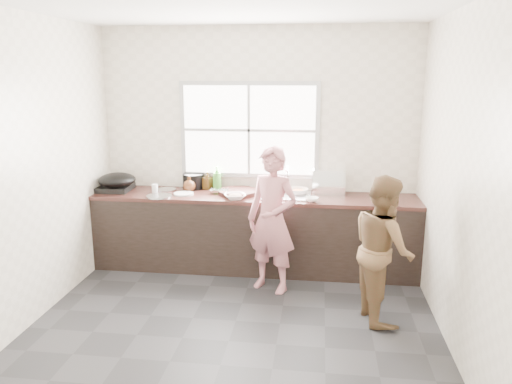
# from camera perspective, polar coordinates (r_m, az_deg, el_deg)

# --- Properties ---
(floor) EXTENTS (3.60, 3.20, 0.01)m
(floor) POSITION_cam_1_polar(r_m,az_deg,el_deg) (4.67, -2.32, -14.55)
(floor) COLOR #262628
(floor) RESTS_ON ground
(ceiling) EXTENTS (3.60, 3.20, 0.01)m
(ceiling) POSITION_cam_1_polar(r_m,az_deg,el_deg) (4.16, -2.69, 20.61)
(ceiling) COLOR silver
(ceiling) RESTS_ON wall_back
(wall_back) EXTENTS (3.60, 0.01, 2.70)m
(wall_back) POSITION_cam_1_polar(r_m,az_deg,el_deg) (5.77, 0.23, 5.12)
(wall_back) COLOR beige
(wall_back) RESTS_ON ground
(wall_left) EXTENTS (0.01, 3.20, 2.70)m
(wall_left) POSITION_cam_1_polar(r_m,az_deg,el_deg) (4.85, -24.02, 2.35)
(wall_left) COLOR beige
(wall_left) RESTS_ON ground
(wall_right) EXTENTS (0.01, 3.20, 2.70)m
(wall_right) POSITION_cam_1_polar(r_m,az_deg,el_deg) (4.29, 22.01, 1.22)
(wall_right) COLOR silver
(wall_right) RESTS_ON ground
(wall_front) EXTENTS (3.60, 0.01, 2.70)m
(wall_front) POSITION_cam_1_polar(r_m,az_deg,el_deg) (2.69, -8.34, -4.80)
(wall_front) COLOR beige
(wall_front) RESTS_ON ground
(cabinet) EXTENTS (3.60, 0.62, 0.82)m
(cabinet) POSITION_cam_1_polar(r_m,az_deg,el_deg) (5.68, -0.17, -4.76)
(cabinet) COLOR black
(cabinet) RESTS_ON floor
(countertop) EXTENTS (3.60, 0.64, 0.04)m
(countertop) POSITION_cam_1_polar(r_m,az_deg,el_deg) (5.56, -0.17, -0.55)
(countertop) COLOR #341A15
(countertop) RESTS_ON cabinet
(sink) EXTENTS (0.55, 0.45, 0.02)m
(sink) POSITION_cam_1_polar(r_m,az_deg,el_deg) (5.52, 3.43, -0.41)
(sink) COLOR silver
(sink) RESTS_ON countertop
(faucet) EXTENTS (0.02, 0.02, 0.30)m
(faucet) POSITION_cam_1_polar(r_m,az_deg,el_deg) (5.69, 3.59, 1.48)
(faucet) COLOR silver
(faucet) RESTS_ON countertop
(window_frame) EXTENTS (1.60, 0.05, 1.10)m
(window_frame) POSITION_cam_1_polar(r_m,az_deg,el_deg) (5.75, -0.78, 7.09)
(window_frame) COLOR #9EA0A5
(window_frame) RESTS_ON wall_back
(window_glazing) EXTENTS (1.50, 0.01, 1.00)m
(window_glazing) POSITION_cam_1_polar(r_m,az_deg,el_deg) (5.72, -0.82, 7.06)
(window_glazing) COLOR white
(window_glazing) RESTS_ON window_frame
(woman) EXTENTS (0.60, 0.51, 1.39)m
(woman) POSITION_cam_1_polar(r_m,az_deg,el_deg) (5.05, 1.85, -3.74)
(woman) COLOR #C87880
(woman) RESTS_ON floor
(person_side) EXTENTS (0.64, 0.74, 1.33)m
(person_side) POSITION_cam_1_polar(r_m,az_deg,el_deg) (4.61, 14.33, -6.27)
(person_side) COLOR brown
(person_side) RESTS_ON floor
(cutting_board) EXTENTS (0.54, 0.54, 0.04)m
(cutting_board) POSITION_cam_1_polar(r_m,az_deg,el_deg) (5.61, -2.06, 0.00)
(cutting_board) COLOR black
(cutting_board) RESTS_ON countertop
(cleaver) EXTENTS (0.21, 0.12, 0.01)m
(cleaver) POSITION_cam_1_polar(r_m,az_deg,el_deg) (5.64, -4.24, 0.26)
(cleaver) COLOR #ACAFB2
(cleaver) RESTS_ON cutting_board
(bowl_mince) EXTENTS (0.30, 0.30, 0.06)m
(bowl_mince) POSITION_cam_1_polar(r_m,az_deg,el_deg) (5.38, -2.41, -0.52)
(bowl_mince) COLOR white
(bowl_mince) RESTS_ON countertop
(bowl_crabs) EXTENTS (0.19, 0.19, 0.06)m
(bowl_crabs) POSITION_cam_1_polar(r_m,az_deg,el_deg) (5.58, 4.81, -0.04)
(bowl_crabs) COLOR silver
(bowl_crabs) RESTS_ON countertop
(bowl_held) EXTENTS (0.23, 0.23, 0.06)m
(bowl_held) POSITION_cam_1_polar(r_m,az_deg,el_deg) (5.30, 6.39, -0.80)
(bowl_held) COLOR white
(bowl_held) RESTS_ON countertop
(black_pot) EXTENTS (0.32, 0.32, 0.17)m
(black_pot) POSITION_cam_1_polar(r_m,az_deg,el_deg) (5.90, -7.20, 1.23)
(black_pot) COLOR black
(black_pot) RESTS_ON countertop
(plate_food) EXTENTS (0.28, 0.28, 0.02)m
(plate_food) POSITION_cam_1_polar(r_m,az_deg,el_deg) (5.64, -8.26, -0.20)
(plate_food) COLOR silver
(plate_food) RESTS_ON countertop
(bottle_green) EXTENTS (0.14, 0.14, 0.27)m
(bottle_green) POSITION_cam_1_polar(r_m,az_deg,el_deg) (5.82, -4.48, 1.60)
(bottle_green) COLOR #3F8F2F
(bottle_green) RESTS_ON countertop
(bottle_brown_tall) EXTENTS (0.11, 0.11, 0.19)m
(bottle_brown_tall) POSITION_cam_1_polar(r_m,az_deg,el_deg) (5.86, -5.57, 1.26)
(bottle_brown_tall) COLOR #493312
(bottle_brown_tall) RESTS_ON countertop
(bottle_brown_short) EXTENTS (0.16, 0.16, 0.17)m
(bottle_brown_short) POSITION_cam_1_polar(r_m,az_deg,el_deg) (5.78, -7.64, 0.91)
(bottle_brown_short) COLOR #4E2813
(bottle_brown_short) RESTS_ON countertop
(glass_jar) EXTENTS (0.09, 0.09, 0.10)m
(glass_jar) POSITION_cam_1_polar(r_m,az_deg,el_deg) (5.77, -11.49, 0.40)
(glass_jar) COLOR white
(glass_jar) RESTS_ON countertop
(burner) EXTENTS (0.41, 0.41, 0.06)m
(burner) POSITION_cam_1_polar(r_m,az_deg,el_deg) (6.01, -15.94, 0.46)
(burner) COLOR black
(burner) RESTS_ON countertop
(wok) EXTENTS (0.52, 0.52, 0.16)m
(wok) POSITION_cam_1_polar(r_m,az_deg,el_deg) (5.90, -15.60, 1.35)
(wok) COLOR black
(wok) RESTS_ON burner
(dish_rack) EXTENTS (0.36, 0.25, 0.27)m
(dish_rack) POSITION_cam_1_polar(r_m,az_deg,el_deg) (5.71, 8.31, 1.27)
(dish_rack) COLOR white
(dish_rack) RESTS_ON countertop
(pot_lid_left) EXTENTS (0.31, 0.31, 0.01)m
(pot_lid_left) POSITION_cam_1_polar(r_m,az_deg,el_deg) (5.59, -11.01, -0.46)
(pot_lid_left) COLOR silver
(pot_lid_left) RESTS_ON countertop
(pot_lid_right) EXTENTS (0.30, 0.30, 0.01)m
(pot_lid_right) POSITION_cam_1_polar(r_m,az_deg,el_deg) (5.89, -10.25, 0.28)
(pot_lid_right) COLOR #B7B9BF
(pot_lid_right) RESTS_ON countertop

